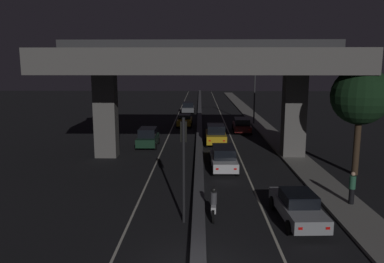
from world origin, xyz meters
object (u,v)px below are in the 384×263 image
at_px(car_dark_red_fourth, 242,125).
at_px(traffic_light_left_of_median, 184,151).
at_px(car_silver_lead, 297,206).
at_px(motorcycle_white_filtering_near, 214,205).
at_px(car_grey_third_oncoming, 188,107).
at_px(street_lamp, 252,85).
at_px(car_taxi_yellow_second_oncoming, 185,120).
at_px(car_dark_green_lead_oncoming, 148,137).
at_px(car_taxi_yellow_third, 216,134).
at_px(car_white_second, 224,158).
at_px(pedestrian_on_sidewalk, 352,188).

bearing_deg(car_dark_red_fourth, traffic_light_left_of_median, 169.87).
height_order(car_silver_lead, motorcycle_white_filtering_near, motorcycle_white_filtering_near).
relative_size(traffic_light_left_of_median, motorcycle_white_filtering_near, 2.53).
bearing_deg(motorcycle_white_filtering_near, car_grey_third_oncoming, 6.33).
relative_size(street_lamp, car_taxi_yellow_second_oncoming, 2.04).
bearing_deg(car_taxi_yellow_second_oncoming, car_dark_green_lead_oncoming, -12.21).
bearing_deg(car_taxi_yellow_third, street_lamp, -22.51).
relative_size(car_silver_lead, car_taxi_yellow_third, 1.10).
bearing_deg(traffic_light_left_of_median, car_white_second, 74.90).
relative_size(car_white_second, car_taxi_yellow_third, 1.04).
bearing_deg(car_dark_green_lead_oncoming, pedestrian_on_sidewalk, 40.91).
bearing_deg(car_silver_lead, car_taxi_yellow_second_oncoming, 10.20).
bearing_deg(pedestrian_on_sidewalk, car_dark_green_lead_oncoming, 131.18).
bearing_deg(car_grey_third_oncoming, car_silver_lead, 8.68).
xyz_separation_m(car_white_second, car_taxi_yellow_third, (-0.18, 8.92, 0.09)).
bearing_deg(motorcycle_white_filtering_near, car_taxi_yellow_second_oncoming, 8.00).
xyz_separation_m(car_silver_lead, car_grey_third_oncoming, (-6.54, 41.66, 0.16)).
height_order(street_lamp, car_white_second, street_lamp).
xyz_separation_m(car_taxi_yellow_third, car_dark_red_fourth, (3.19, 6.67, -0.14)).
distance_m(car_dark_green_lead_oncoming, car_taxi_yellow_second_oncoming, 12.45).
bearing_deg(pedestrian_on_sidewalk, car_dark_red_fourth, 98.33).
height_order(car_silver_lead, car_taxi_yellow_third, car_taxi_yellow_third).
height_order(car_silver_lead, car_dark_red_fourth, car_dark_red_fourth).
bearing_deg(pedestrian_on_sidewalk, car_white_second, 132.08).
xyz_separation_m(car_white_second, car_grey_third_oncoming, (-3.56, 32.75, 0.02)).
bearing_deg(traffic_light_left_of_median, street_lamp, 76.48).
distance_m(car_taxi_yellow_second_oncoming, pedestrian_on_sidewalk, 28.49).
xyz_separation_m(traffic_light_left_of_median, car_dark_green_lead_oncoming, (-4.02, 16.69, -2.55)).
relative_size(car_silver_lead, pedestrian_on_sidewalk, 2.72).
height_order(traffic_light_left_of_median, car_dark_red_fourth, traffic_light_left_of_median).
xyz_separation_m(car_silver_lead, motorcycle_white_filtering_near, (-3.99, 0.32, -0.11)).
xyz_separation_m(car_white_second, car_dark_red_fourth, (3.01, 15.59, -0.06)).
bearing_deg(car_taxi_yellow_second_oncoming, traffic_light_left_of_median, 3.44).
relative_size(street_lamp, car_dark_red_fourth, 1.76).
bearing_deg(traffic_light_left_of_median, car_taxi_yellow_second_oncoming, 92.27).
height_order(traffic_light_left_of_median, street_lamp, street_lamp).
xyz_separation_m(car_taxi_yellow_second_oncoming, motorcycle_white_filtering_near, (2.58, -28.32, -0.10)).
height_order(car_white_second, car_grey_third_oncoming, car_grey_third_oncoming).
bearing_deg(car_taxi_yellow_second_oncoming, car_dark_red_fourth, 59.07).
bearing_deg(car_silver_lead, car_dark_red_fourth, -2.78).
xyz_separation_m(street_lamp, pedestrian_on_sidewalk, (1.48, -28.19, -3.92)).
distance_m(car_silver_lead, car_grey_third_oncoming, 42.18).
relative_size(car_taxi_yellow_second_oncoming, motorcycle_white_filtering_near, 2.07).
bearing_deg(motorcycle_white_filtering_near, street_lamp, -8.30).
bearing_deg(street_lamp, car_taxi_yellow_third, -112.22).
xyz_separation_m(traffic_light_left_of_median, car_silver_lead, (5.43, 0.16, -2.69)).
xyz_separation_m(street_lamp, motorcycle_white_filtering_near, (-5.85, -29.79, -4.32)).
distance_m(car_dark_red_fourth, pedestrian_on_sidewalk, 22.82).
distance_m(traffic_light_left_of_median, car_taxi_yellow_second_oncoming, 28.95).
relative_size(car_dark_green_lead_oncoming, car_grey_third_oncoming, 0.92).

